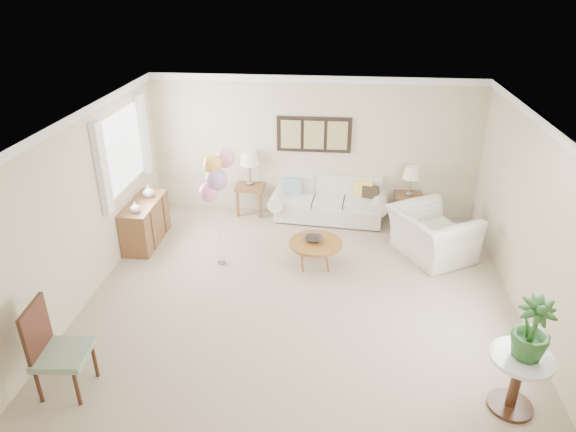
% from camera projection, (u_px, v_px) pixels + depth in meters
% --- Properties ---
extents(ground_plane, '(6.00, 6.00, 0.00)m').
position_uv_depth(ground_plane, '(300.00, 301.00, 7.28)').
color(ground_plane, tan).
extents(room_shell, '(6.04, 6.04, 2.60)m').
position_uv_depth(room_shell, '(293.00, 194.00, 6.66)').
color(room_shell, beige).
rests_on(room_shell, ground).
extents(wall_art_triptych, '(1.35, 0.06, 0.65)m').
position_uv_depth(wall_art_triptych, '(314.00, 135.00, 9.25)').
color(wall_art_triptych, black).
rests_on(wall_art_triptych, ground).
extents(sofa, '(2.21, 0.96, 0.79)m').
position_uv_depth(sofa, '(329.00, 203.00, 9.58)').
color(sofa, beige).
rests_on(sofa, ground).
extents(end_table_left, '(0.54, 0.49, 0.59)m').
position_uv_depth(end_table_left, '(250.00, 189.00, 9.71)').
color(end_table_left, brown).
rests_on(end_table_left, ground).
extents(end_table_right, '(0.49, 0.44, 0.53)m').
position_uv_depth(end_table_right, '(409.00, 199.00, 9.40)').
color(end_table_right, brown).
rests_on(end_table_right, ground).
extents(lamp_left, '(0.37, 0.37, 0.66)m').
position_uv_depth(lamp_left, '(249.00, 159.00, 9.45)').
color(lamp_left, gray).
rests_on(lamp_left, end_table_left).
extents(lamp_right, '(0.31, 0.31, 0.54)m').
position_uv_depth(lamp_right, '(411.00, 174.00, 9.18)').
color(lamp_right, gray).
rests_on(lamp_right, end_table_right).
extents(coffee_table, '(0.84, 0.84, 0.42)m').
position_uv_depth(coffee_table, '(316.00, 244.00, 7.99)').
color(coffee_table, brown).
rests_on(coffee_table, ground).
extents(decor_bowl, '(0.27, 0.27, 0.07)m').
position_uv_depth(decor_bowl, '(313.00, 239.00, 7.99)').
color(decor_bowl, '#292321').
rests_on(decor_bowl, coffee_table).
extents(armchair, '(1.53, 1.58, 0.79)m').
position_uv_depth(armchair, '(432.00, 234.00, 8.27)').
color(armchair, beige).
rests_on(armchair, ground).
extents(side_table, '(0.65, 0.65, 0.70)m').
position_uv_depth(side_table, '(519.00, 369.00, 5.31)').
color(side_table, silver).
rests_on(side_table, ground).
extents(potted_plant, '(0.41, 0.41, 0.69)m').
position_uv_depth(potted_plant, '(532.00, 329.00, 5.08)').
color(potted_plant, '#1D4F1A').
rests_on(potted_plant, side_table).
extents(accent_chair, '(0.59, 0.59, 1.11)m').
position_uv_depth(accent_chair, '(54.00, 347.00, 5.54)').
color(accent_chair, gray).
rests_on(accent_chair, ground).
extents(credenza, '(0.46, 1.20, 0.74)m').
position_uv_depth(credenza, '(146.00, 222.00, 8.71)').
color(credenza, brown).
rests_on(credenza, ground).
extents(vase_white, '(0.22, 0.22, 0.17)m').
position_uv_depth(vase_white, '(135.00, 207.00, 8.18)').
color(vase_white, white).
rests_on(vase_white, credenza).
extents(vase_sage, '(0.20, 0.20, 0.20)m').
position_uv_depth(vase_sage, '(148.00, 191.00, 8.72)').
color(vase_sage, '#B8B9B7').
rests_on(vase_sage, credenza).
extents(balloon_cluster, '(0.51, 0.50, 1.92)m').
position_uv_depth(balloon_cluster, '(216.00, 174.00, 7.50)').
color(balloon_cluster, gray).
rests_on(balloon_cluster, ground).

